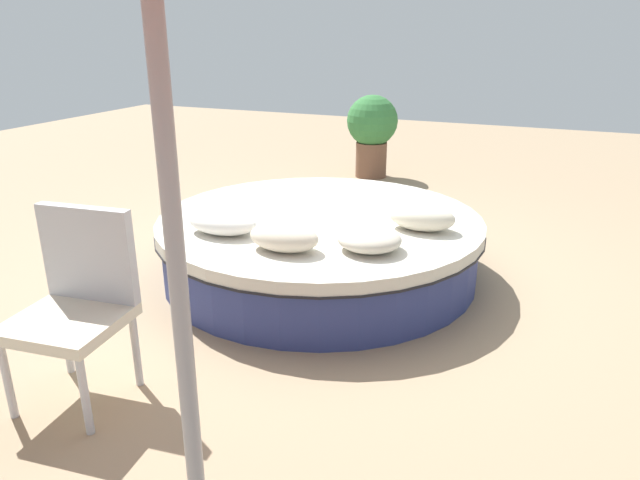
# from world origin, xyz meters

# --- Properties ---
(ground_plane) EXTENTS (16.00, 16.00, 0.00)m
(ground_plane) POSITION_xyz_m (0.00, 0.00, 0.00)
(ground_plane) COLOR #9E8466
(round_bed) EXTENTS (2.45, 2.45, 0.47)m
(round_bed) POSITION_xyz_m (0.00, 0.00, 0.24)
(round_bed) COLOR navy
(round_bed) RESTS_ON ground_plane
(throw_pillow_0) EXTENTS (0.50, 0.31, 0.17)m
(throw_pillow_0) POSITION_xyz_m (0.48, 0.60, 0.55)
(throw_pillow_0) COLOR white
(throw_pillow_0) RESTS_ON round_bed
(throw_pillow_1) EXTENTS (0.46, 0.29, 0.18)m
(throw_pillow_1) POSITION_xyz_m (-0.06, 0.73, 0.56)
(throw_pillow_1) COLOR beige
(throw_pillow_1) RESTS_ON round_bed
(throw_pillow_2) EXTENTS (0.42, 0.39, 0.15)m
(throw_pillow_2) POSITION_xyz_m (-0.56, 0.52, 0.54)
(throw_pillow_2) COLOR beige
(throw_pillow_2) RESTS_ON round_bed
(throw_pillow_3) EXTENTS (0.47, 0.28, 0.19)m
(throw_pillow_3) POSITION_xyz_m (-0.77, 0.00, 0.56)
(throw_pillow_3) COLOR beige
(throw_pillow_3) RESTS_ON round_bed
(patio_chair) EXTENTS (0.57, 0.55, 0.98)m
(patio_chair) POSITION_xyz_m (0.53, 1.89, 0.56)
(patio_chair) COLOR #B7B7BC
(patio_chair) RESTS_ON ground_plane
(planter) EXTENTS (0.63, 0.63, 1.03)m
(planter) POSITION_xyz_m (0.61, -3.15, 0.61)
(planter) COLOR brown
(planter) RESTS_ON ground_plane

